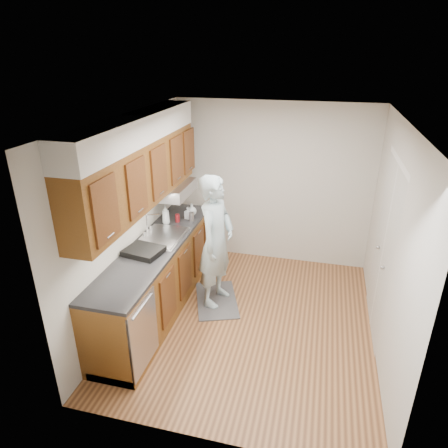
# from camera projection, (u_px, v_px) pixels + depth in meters

# --- Properties ---
(floor) EXTENTS (3.50, 3.50, 0.00)m
(floor) POSITION_uv_depth(u_px,v_px,m) (249.00, 320.00, 5.07)
(floor) COLOR #9C663B
(floor) RESTS_ON ground
(ceiling) EXTENTS (3.50, 3.50, 0.00)m
(ceiling) POSITION_uv_depth(u_px,v_px,m) (255.00, 120.00, 4.06)
(ceiling) COLOR white
(ceiling) RESTS_ON wall_left
(wall_left) EXTENTS (0.02, 3.50, 2.50)m
(wall_left) POSITION_uv_depth(u_px,v_px,m) (132.00, 219.00, 4.90)
(wall_left) COLOR beige
(wall_left) RESTS_ON floor
(wall_right) EXTENTS (0.02, 3.50, 2.50)m
(wall_right) POSITION_uv_depth(u_px,v_px,m) (391.00, 246.00, 4.23)
(wall_right) COLOR beige
(wall_right) RESTS_ON floor
(wall_back) EXTENTS (3.00, 0.02, 2.50)m
(wall_back) POSITION_uv_depth(u_px,v_px,m) (272.00, 185.00, 6.12)
(wall_back) COLOR beige
(wall_back) RESTS_ON floor
(counter) EXTENTS (0.64, 2.80, 1.30)m
(counter) POSITION_uv_depth(u_px,v_px,m) (158.00, 275.00, 5.14)
(counter) COLOR brown
(counter) RESTS_ON floor
(upper_cabinets) EXTENTS (0.47, 2.80, 1.21)m
(upper_cabinets) POSITION_uv_depth(u_px,v_px,m) (141.00, 163.00, 4.62)
(upper_cabinets) COLOR brown
(upper_cabinets) RESTS_ON wall_left
(closet_door) EXTENTS (0.02, 1.22, 2.05)m
(closet_door) POSITION_uv_depth(u_px,v_px,m) (383.00, 251.00, 4.59)
(closet_door) COLOR silver
(closet_door) RESTS_ON wall_right
(floor_mat) EXTENTS (0.81, 1.03, 0.02)m
(floor_mat) POSITION_uv_depth(u_px,v_px,m) (217.00, 300.00, 5.47)
(floor_mat) COLOR #58585A
(floor_mat) RESTS_ON floor
(person) EXTENTS (0.60, 0.78, 2.00)m
(person) POSITION_uv_depth(u_px,v_px,m) (216.00, 233.00, 5.06)
(person) COLOR #A2BCC5
(person) RESTS_ON floor_mat
(soap_bottle_a) EXTENTS (0.13, 0.13, 0.27)m
(soap_bottle_a) POSITION_uv_depth(u_px,v_px,m) (166.00, 215.00, 5.48)
(soap_bottle_a) COLOR #B4BFC4
(soap_bottle_a) RESTS_ON counter
(soap_bottle_b) EXTENTS (0.09, 0.09, 0.17)m
(soap_bottle_b) POSITION_uv_depth(u_px,v_px,m) (188.00, 213.00, 5.66)
(soap_bottle_b) COLOR #B4BFC4
(soap_bottle_b) RESTS_ON counter
(soap_bottle_c) EXTENTS (0.18, 0.18, 0.18)m
(soap_bottle_c) POSITION_uv_depth(u_px,v_px,m) (192.00, 209.00, 5.78)
(soap_bottle_c) COLOR #B4BFC4
(soap_bottle_c) RESTS_ON counter
(soda_can) EXTENTS (0.08, 0.08, 0.11)m
(soda_can) POSITION_uv_depth(u_px,v_px,m) (177.00, 218.00, 5.57)
(soda_can) COLOR red
(soda_can) RESTS_ON counter
(steel_can) EXTENTS (0.09, 0.09, 0.13)m
(steel_can) POSITION_uv_depth(u_px,v_px,m) (191.00, 217.00, 5.59)
(steel_can) COLOR #A5A5AA
(steel_can) RESTS_ON counter
(dish_rack) EXTENTS (0.48, 0.42, 0.07)m
(dish_rack) POSITION_uv_depth(u_px,v_px,m) (144.00, 251.00, 4.71)
(dish_rack) COLOR black
(dish_rack) RESTS_ON counter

